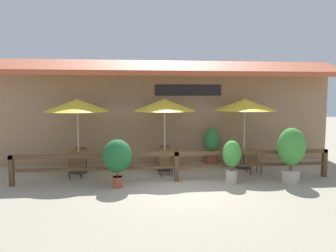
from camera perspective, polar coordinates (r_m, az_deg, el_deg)
The scene contains 19 objects.
ground_plane at distance 9.84m, azimuth 2.34°, elevation -11.13°, with size 60.00×60.00×0.00m, color #9E937F.
building_facade at distance 13.51m, azimuth -0.31°, elevation 2.72°, with size 14.28×1.49×4.23m.
patio_railing at distance 10.68m, azimuth 1.48°, elevation -5.96°, with size 10.40×0.14×0.95m.
patio_umbrella_near at distance 12.07m, azimuth -15.51°, elevation 3.48°, with size 2.31×2.31×2.69m.
dining_table_near at distance 12.26m, azimuth -15.30°, elevation -5.07°, with size 1.09×1.09×0.76m.
chair_near_streetside at distance 11.55m, azimuth -15.93°, elevation -6.44°, with size 0.51×0.51×0.84m.
chair_near_wallside at distance 13.03m, azimuth -14.93°, elevation -5.08°, with size 0.48×0.48×0.84m.
patio_umbrella_middle at distance 12.03m, azimuth -0.59°, elevation 3.67°, with size 2.31×2.31×2.69m.
dining_table_middle at distance 12.22m, azimuth -0.58°, elevation -4.90°, with size 1.09×1.09×0.76m.
chair_middle_streetside at distance 11.49m, azimuth -0.48°, elevation -6.28°, with size 0.46×0.46×0.84m.
chair_middle_wallside at distance 13.01m, azimuth -0.63°, elevation -4.91°, with size 0.42×0.42×0.84m.
patio_umbrella_far at distance 12.70m, azimuth 13.24°, elevation 3.62°, with size 2.31×2.31×2.69m.
dining_table_far at distance 12.88m, azimuth 13.07°, elevation -4.51°, with size 1.09×1.09×0.76m.
chair_far_streetside at distance 12.16m, azimuth 14.65°, elevation -5.81°, with size 0.42×0.42×0.84m.
chair_far_wallside at distance 13.67m, azimuth 11.63°, elevation -4.51°, with size 0.51×0.51×0.84m.
potted_plant_tall_tropical at distance 10.61m, azimuth 11.04°, elevation -5.48°, with size 0.59×0.53×1.37m.
potted_plant_broad_leaf at distance 10.03m, azimuth -8.83°, elevation -5.37°, with size 0.88×0.79×1.47m.
potted_plant_entrance_palm at distance 11.16m, azimuth 20.68°, elevation -4.08°, with size 0.87×0.79×1.76m.
potted_plant_small_flowering at distance 13.43m, azimuth 7.64°, elevation -3.30°, with size 0.61×0.58×1.47m.
Camera 1 is at (-1.47, -9.31, 2.80)m, focal length 35.00 mm.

